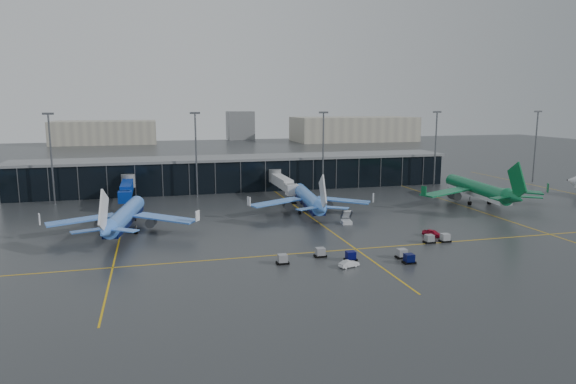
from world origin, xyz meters
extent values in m
plane|color=#282B2D|center=(0.00, 0.00, 0.00)|extent=(600.00, 600.00, 0.00)
cube|color=black|center=(0.00, 62.00, 5.00)|extent=(140.00, 16.00, 10.00)
cube|color=slate|center=(0.00, 62.00, 10.30)|extent=(142.00, 17.00, 0.80)
cylinder|color=#595B60|center=(-35.00, 53.50, 5.20)|extent=(4.00, 4.00, 4.00)
cube|color=navy|center=(-35.00, 40.00, 4.40)|extent=(3.00, 24.00, 3.00)
cylinder|color=#595B60|center=(-35.00, 32.50, 1.30)|extent=(1.00, 1.00, 2.60)
cylinder|color=#595B60|center=(10.00, 53.50, 5.20)|extent=(4.00, 4.00, 4.00)
cube|color=silver|center=(10.00, 40.00, 4.40)|extent=(3.00, 24.00, 3.00)
cylinder|color=#595B60|center=(10.00, 32.50, 1.30)|extent=(1.00, 1.00, 2.60)
cylinder|color=#595B60|center=(-55.00, 50.00, 12.50)|extent=(0.50, 0.50, 25.00)
cube|color=#595B60|center=(-55.00, 50.00, 25.20)|extent=(3.00, 0.40, 0.60)
cylinder|color=#595B60|center=(-15.00, 50.00, 12.50)|extent=(0.50, 0.50, 25.00)
cube|color=#595B60|center=(-15.00, 50.00, 25.20)|extent=(3.00, 0.40, 0.60)
cylinder|color=#595B60|center=(25.00, 50.00, 12.50)|extent=(0.50, 0.50, 25.00)
cube|color=#595B60|center=(25.00, 50.00, 25.20)|extent=(3.00, 0.40, 0.60)
cylinder|color=#595B60|center=(65.00, 50.00, 12.50)|extent=(0.50, 0.50, 25.00)
cube|color=#595B60|center=(65.00, 50.00, 25.20)|extent=(3.00, 0.40, 0.60)
cylinder|color=#595B60|center=(105.00, 50.00, 12.50)|extent=(0.50, 0.50, 25.00)
cube|color=#595B60|center=(105.00, 50.00, 25.20)|extent=(3.00, 0.40, 0.60)
cube|color=#B2AD99|center=(120.00, 260.00, 9.00)|extent=(90.00, 42.00, 18.00)
cube|color=#B2AD99|center=(-60.00, 280.00, 8.00)|extent=(70.00, 38.00, 16.00)
cube|color=#B2AD99|center=(40.00, 300.00, 11.00)|extent=(20.00, 20.00, 22.00)
cube|color=gold|center=(-35.00, 20.00, 0.01)|extent=(0.30, 120.00, 0.02)
cube|color=gold|center=(10.00, 20.00, 0.01)|extent=(0.30, 120.00, 0.02)
cube|color=gold|center=(55.00, 20.00, 0.01)|extent=(0.30, 120.00, 0.02)
cube|color=gold|center=(10.00, -15.00, 0.01)|extent=(220.00, 0.30, 0.02)
cube|color=black|center=(15.93, -22.57, 0.18)|extent=(2.20, 1.50, 0.36)
cube|color=gray|center=(15.93, -22.57, 0.95)|extent=(1.60, 1.50, 1.50)
cube|color=black|center=(26.14, -14.57, 0.18)|extent=(2.20, 1.50, 0.36)
cube|color=gray|center=(26.14, -14.57, 0.95)|extent=(1.60, 1.50, 1.50)
cube|color=black|center=(29.69, -14.64, 0.18)|extent=(2.20, 1.50, 0.36)
cube|color=#93969B|center=(29.69, -14.64, 0.95)|extent=(1.60, 1.50, 1.50)
cube|color=black|center=(6.26, -21.63, 0.18)|extent=(2.20, 1.50, 0.36)
cube|color=#050746|center=(6.26, -21.63, 0.95)|extent=(1.60, 1.50, 1.50)
cube|color=black|center=(1.67, -18.07, 0.18)|extent=(2.20, 1.50, 0.36)
cube|color=gray|center=(1.67, -18.07, 0.95)|extent=(1.60, 1.50, 1.50)
cube|color=black|center=(-6.09, -20.38, 0.18)|extent=(2.20, 1.50, 0.36)
cube|color=gray|center=(-6.09, -20.38, 0.95)|extent=(1.60, 1.50, 1.50)
cube|color=black|center=(15.67, -25.80, 0.18)|extent=(2.20, 1.50, 0.36)
cube|color=#040838|center=(15.67, -25.80, 0.95)|extent=(1.60, 1.50, 1.50)
cube|color=silver|center=(15.96, 5.53, 0.40)|extent=(2.67, 3.50, 0.80)
cube|color=silver|center=(15.96, 5.53, 2.30)|extent=(2.02, 3.05, 2.29)
imported|color=#AB0D26|center=(29.45, -10.13, 0.74)|extent=(3.89, 4.59, 1.48)
imported|color=silver|center=(4.58, -25.11, 0.61)|extent=(3.94, 2.35, 1.23)
camera|label=1|loc=(-27.32, -104.87, 27.91)|focal=32.00mm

